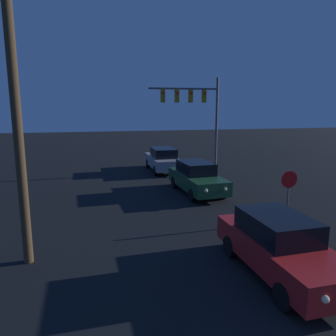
% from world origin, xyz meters
% --- Properties ---
extents(car_near, '(2.02, 4.84, 1.71)m').
position_xyz_m(car_near, '(1.56, 6.58, 0.86)').
color(car_near, '#B21E1E').
rests_on(car_near, ground_plane).
extents(car_mid, '(2.17, 4.89, 1.71)m').
position_xyz_m(car_mid, '(1.96, 15.54, 0.86)').
color(car_mid, '#1E4728').
rests_on(car_mid, ground_plane).
extents(car_far, '(1.95, 4.82, 1.71)m').
position_xyz_m(car_far, '(1.41, 21.92, 0.86)').
color(car_far, '#99999E').
rests_on(car_far, ground_plane).
extents(traffic_signal_mast, '(5.09, 0.30, 6.70)m').
position_xyz_m(traffic_signal_mast, '(3.78, 21.51, 4.68)').
color(traffic_signal_mast, '#4C4C51').
rests_on(traffic_signal_mast, ground_plane).
extents(stop_sign, '(0.71, 0.07, 2.17)m').
position_xyz_m(stop_sign, '(4.19, 10.32, 1.51)').
color(stop_sign, '#4C4C51').
rests_on(stop_sign, ground_plane).
extents(utility_pole, '(1.68, 0.28, 9.04)m').
position_xyz_m(utility_pole, '(-5.57, 8.94, 4.68)').
color(utility_pole, '#4C3823').
rests_on(utility_pole, ground_plane).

